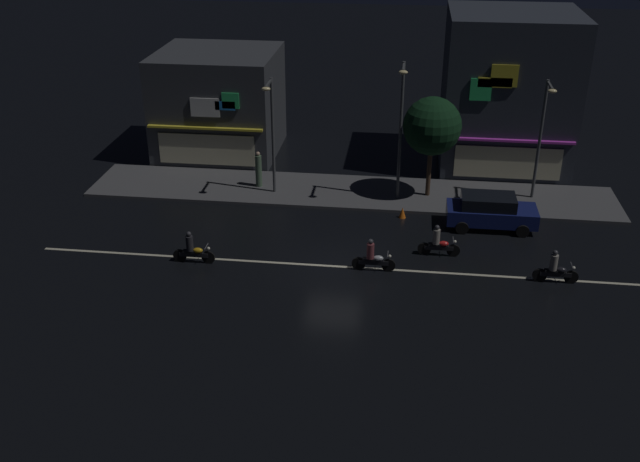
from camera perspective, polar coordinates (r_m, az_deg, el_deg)
ground_plane at (r=32.00m, az=1.06°, el=-2.79°), size 140.00×140.00×0.00m
lane_divider_stripe at (r=32.00m, az=1.06°, el=-2.78°), size 26.77×0.16×0.01m
sidewalk_far at (r=39.27m, az=2.35°, el=3.09°), size 28.18×4.45×0.14m
storefront_left_block at (r=44.82m, az=-7.93°, el=9.95°), size 7.00×6.85×6.15m
storefront_center_block at (r=43.46m, az=14.51°, el=10.63°), size 7.19×7.04×8.77m
streetlamp_west at (r=37.65m, az=-3.81°, el=8.17°), size 0.44×1.64×6.19m
streetlamp_mid at (r=36.92m, az=6.38°, el=8.55°), size 0.44×1.64×7.19m
streetlamp_east at (r=38.51m, az=17.04°, el=7.56°), size 0.44×1.64×6.29m
pedestrian_on_sidewalk at (r=39.60m, az=-4.85°, el=4.79°), size 0.35×0.35×1.98m
street_tree at (r=37.77m, az=8.80°, el=8.13°), size 3.01×3.01×5.32m
parked_car_near_kerb at (r=36.06m, az=13.25°, el=1.55°), size 4.30×1.98×1.67m
motorcycle_lead at (r=33.01m, az=9.26°, el=-0.94°), size 1.90×0.60×1.52m
motorcycle_following at (r=32.05m, az=17.99°, el=-2.87°), size 1.90×0.60×1.52m
motorcycle_opposite_lane at (r=31.46m, az=4.15°, el=-2.10°), size 1.90×0.60×1.52m
motorcycle_trailing_far at (r=32.50m, az=-10.00°, el=-1.46°), size 1.90×0.60×1.52m
traffic_cone at (r=36.56m, az=6.49°, el=1.45°), size 0.36×0.36×0.55m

